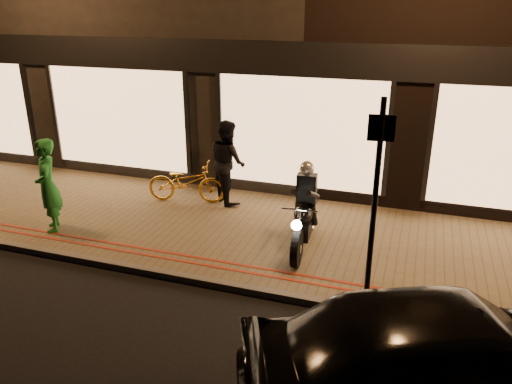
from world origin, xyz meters
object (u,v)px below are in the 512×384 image
person_green (48,186)px  parked_car (450,361)px  bicycle_gold (186,182)px  sign_post (375,195)px  motorcycle (304,216)px

person_green → parked_car: size_ratio=0.41×
bicycle_gold → person_green: 2.83m
bicycle_gold → sign_post: bearing=-134.0°
motorcycle → bicycle_gold: motorcycle is taller
motorcycle → parked_car: motorcycle is taller
motorcycle → bicycle_gold: size_ratio=1.15×
parked_car → sign_post: bearing=4.8°
sign_post → motorcycle: bearing=133.2°
sign_post → bicycle_gold: 5.18m
person_green → bicycle_gold: bearing=101.4°
sign_post → person_green: sign_post is taller
bicycle_gold → person_green: bearing=128.6°
bicycle_gold → parked_car: 6.99m
bicycle_gold → parked_car: bearing=-142.2°
person_green → motorcycle: bearing=60.9°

